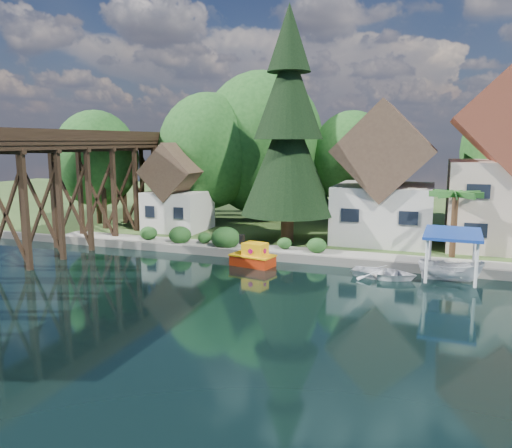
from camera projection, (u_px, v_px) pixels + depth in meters
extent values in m
plane|color=black|center=(228.00, 292.00, 28.40)|extent=(140.00, 140.00, 0.00)
cube|color=#2D491D|center=(338.00, 210.00, 59.93)|extent=(140.00, 52.00, 0.50)
cube|color=slate|center=(326.00, 261.00, 34.44)|extent=(60.00, 0.40, 0.62)
cube|color=gray|center=(359.00, 256.00, 34.95)|extent=(50.00, 2.60, 0.06)
cube|color=black|center=(5.00, 209.00, 33.06)|extent=(4.00, 0.36, 8.00)
cube|color=black|center=(41.00, 204.00, 36.03)|extent=(4.00, 0.36, 8.00)
cube|color=black|center=(71.00, 199.00, 39.01)|extent=(4.00, 0.36, 8.00)
cube|color=black|center=(97.00, 195.00, 41.98)|extent=(4.00, 0.36, 8.00)
cube|color=black|center=(119.00, 191.00, 44.95)|extent=(4.00, 0.36, 8.00)
cube|color=black|center=(139.00, 188.00, 47.92)|extent=(4.00, 0.36, 8.00)
cube|color=black|center=(157.00, 185.00, 50.89)|extent=(4.00, 0.36, 8.00)
cube|color=black|center=(172.00, 183.00, 53.86)|extent=(4.00, 0.36, 8.00)
cube|color=black|center=(186.00, 181.00, 56.83)|extent=(4.00, 0.36, 8.00)
cube|color=black|center=(46.00, 147.00, 38.55)|extent=(0.35, 44.00, 0.35)
cube|color=black|center=(83.00, 147.00, 37.38)|extent=(0.35, 44.00, 0.35)
cube|color=black|center=(64.00, 143.00, 37.92)|extent=(4.00, 44.00, 0.30)
cube|color=black|center=(43.00, 135.00, 38.49)|extent=(0.12, 44.00, 0.80)
cube|color=black|center=(85.00, 135.00, 37.16)|extent=(0.12, 44.00, 0.80)
cube|color=silver|center=(384.00, 212.00, 40.47)|extent=(7.50, 8.00, 4.50)
cube|color=#483326|center=(387.00, 151.00, 39.65)|extent=(7.64, 8.64, 7.64)
cube|color=black|center=(350.00, 215.00, 37.38)|extent=(1.35, 0.08, 1.00)
cube|color=black|center=(408.00, 218.00, 35.98)|extent=(1.35, 0.08, 1.00)
cube|color=beige|center=(507.00, 204.00, 37.78)|extent=(8.50, 8.50, 6.50)
cube|color=black|center=(477.00, 205.00, 34.53)|extent=(1.53, 0.08, 1.00)
cube|color=silver|center=(178.00, 211.00, 45.15)|extent=(5.00, 5.00, 3.50)
cube|color=#483326|center=(177.00, 171.00, 44.57)|extent=(5.09, 5.40, 5.09)
cube|color=black|center=(150.00, 212.00, 43.23)|extent=(0.90, 0.08, 1.00)
cube|color=black|center=(178.00, 213.00, 42.30)|extent=(0.90, 0.08, 1.00)
cylinder|color=#382314|center=(209.00, 200.00, 48.91)|extent=(0.50, 0.50, 4.50)
ellipsoid|color=#1C4A1A|center=(209.00, 151.00, 48.13)|extent=(4.40, 4.40, 5.06)
cylinder|color=#382314|center=(261.00, 195.00, 51.26)|extent=(0.50, 0.50, 4.95)
ellipsoid|color=#1C4A1A|center=(261.00, 144.00, 50.40)|extent=(5.00, 5.00, 5.75)
cylinder|color=#382314|center=(350.00, 202.00, 49.27)|extent=(0.50, 0.50, 4.05)
ellipsoid|color=#1C4A1A|center=(352.00, 158.00, 48.56)|extent=(4.00, 4.00, 4.60)
cylinder|color=#382314|center=(99.00, 203.00, 48.56)|extent=(0.50, 0.50, 4.05)
ellipsoid|color=#1C4A1A|center=(96.00, 159.00, 47.86)|extent=(4.00, 4.00, 4.60)
ellipsoid|color=#1C4418|center=(180.00, 233.00, 39.39)|extent=(1.98, 1.98, 1.53)
ellipsoid|color=#1C4418|center=(205.00, 236.00, 39.04)|extent=(1.54, 1.54, 1.19)
ellipsoid|color=#1C4418|center=(226.00, 236.00, 37.86)|extent=(2.20, 2.20, 1.70)
ellipsoid|color=#1C4418|center=(148.00, 232.00, 40.59)|extent=(1.76, 1.76, 1.36)
ellipsoid|color=#1C4418|center=(285.00, 242.00, 36.97)|extent=(1.54, 1.54, 1.19)
ellipsoid|color=#1C4418|center=(317.00, 244.00, 35.84)|extent=(1.76, 1.76, 1.36)
cylinder|color=#382314|center=(287.00, 221.00, 39.67)|extent=(1.01, 1.01, 3.35)
cone|color=black|center=(288.00, 157.00, 38.84)|extent=(7.38, 7.38, 8.94)
cone|color=black|center=(289.00, 91.00, 38.01)|extent=(5.37, 5.37, 7.27)
cone|color=black|center=(289.00, 37.00, 37.36)|extent=(3.35, 3.35, 5.03)
cylinder|color=#382314|center=(454.00, 227.00, 34.42)|extent=(0.42, 0.42, 4.21)
ellipsoid|color=#1E4D19|center=(456.00, 194.00, 34.05)|extent=(4.05, 4.05, 0.96)
cube|color=#A9260B|center=(253.00, 261.00, 34.24)|extent=(3.13, 2.09, 0.77)
cube|color=#F7AB0D|center=(253.00, 255.00, 34.17)|extent=(3.24, 2.20, 0.10)
cube|color=#F7AB0D|center=(255.00, 250.00, 34.01)|extent=(1.74, 1.44, 0.96)
cylinder|color=black|center=(242.00, 239.00, 34.45)|extent=(0.42, 0.42, 0.67)
cylinder|color=#A30C4A|center=(250.00, 251.00, 33.51)|extent=(0.35, 0.15, 0.34)
cylinder|color=#A30C4A|center=(260.00, 248.00, 34.51)|extent=(0.35, 0.15, 0.34)
cylinder|color=#A30C4A|center=(265.00, 251.00, 33.61)|extent=(0.15, 0.35, 0.34)
imported|color=white|center=(384.00, 271.00, 31.20)|extent=(4.32, 3.35, 0.82)
imported|color=silver|center=(451.00, 269.00, 30.46)|extent=(3.88, 1.58, 1.48)
cube|color=navy|center=(453.00, 234.00, 30.09)|extent=(3.43, 4.86, 0.18)
cylinder|color=white|center=(477.00, 265.00, 27.92)|extent=(0.18, 0.18, 2.67)
cylinder|color=white|center=(474.00, 250.00, 31.72)|extent=(0.18, 0.18, 2.67)
cylinder|color=white|center=(426.00, 261.00, 28.90)|extent=(0.18, 0.18, 2.67)
cylinder|color=white|center=(430.00, 247.00, 32.70)|extent=(0.18, 0.18, 2.67)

